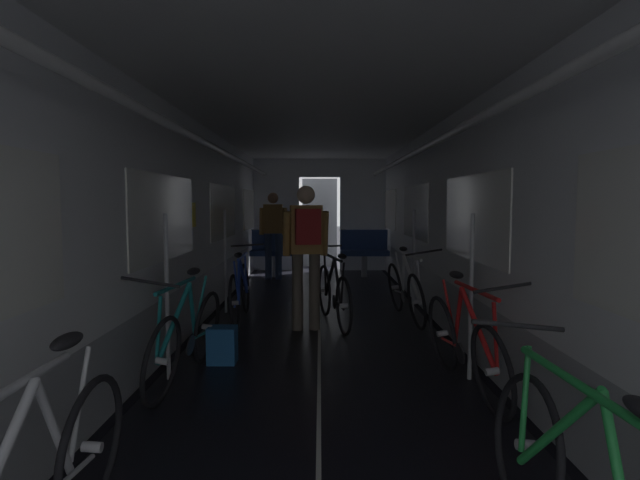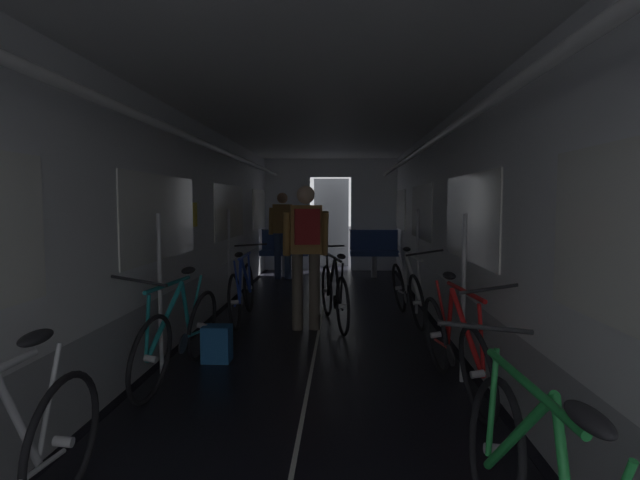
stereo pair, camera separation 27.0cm
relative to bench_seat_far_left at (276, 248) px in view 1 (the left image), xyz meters
name	(u,v)px [view 1 (the left image)]	position (x,y,z in m)	size (l,w,h in m)	color
train_car_shell	(320,184)	(0.90, -4.47, 1.13)	(3.14, 12.34, 2.57)	black
bench_seat_far_left	(276,248)	(0.00, 0.00, 0.00)	(0.98, 0.51, 0.95)	gray
bench_seat_far_right	(365,248)	(1.80, 0.00, 0.00)	(0.98, 0.51, 0.95)	gray
bicycle_teal	(187,336)	(-0.20, -6.01, -0.19)	(0.50, 1.69, 0.96)	black
bicycle_blue	(241,291)	(-0.09, -3.90, -0.18)	(0.44, 1.69, 0.94)	black
bicycle_white	(406,290)	(2.00, -3.79, -0.19)	(0.50, 1.69, 0.96)	black
bicycle_red	(465,344)	(2.05, -6.24, -0.19)	(0.49, 1.69, 0.96)	black
person_cyclist_aisle	(307,244)	(0.75, -4.33, 0.45)	(0.55, 0.43, 1.69)	brown
bicycle_black_in_aisle	(334,294)	(1.08, -4.06, -0.18)	(0.51, 1.66, 0.94)	black
person_standing_near_bench	(274,229)	(0.00, -0.38, 0.41)	(0.53, 0.23, 1.69)	#384C75
backpack_on_floor	(223,345)	(0.00, -5.54, -0.40)	(0.26, 0.20, 0.34)	#1E5693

